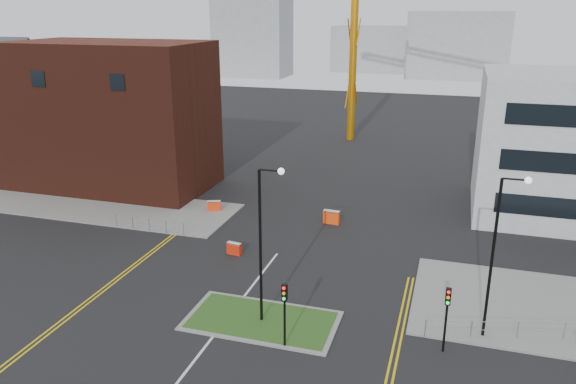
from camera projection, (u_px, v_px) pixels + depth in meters
name	position (u px, v px, depth m)	size (l,w,h in m)	color
pavement_left	(84.00, 204.00, 50.74)	(28.00, 8.00, 0.12)	slate
island_kerb	(262.00, 321.00, 31.93)	(8.60, 4.60, 0.08)	slate
grass_island	(262.00, 320.00, 31.92)	(8.00, 4.00, 0.12)	#1F4617
brick_building	(89.00, 116.00, 54.88)	(24.20, 10.07, 14.24)	#461B11
streetlamp_island	(264.00, 234.00, 30.18)	(1.46, 0.36, 9.18)	black
streetlamp_right_near	(498.00, 246.00, 28.67)	(1.46, 0.36, 9.18)	black
traffic_light_island	(284.00, 303.00, 28.75)	(0.28, 0.33, 3.65)	black
traffic_light_right	(447.00, 308.00, 28.35)	(0.28, 0.33, 3.65)	black
railing_left	(149.00, 223.00, 44.39)	(6.05, 0.05, 1.10)	gray
centre_line	(181.00, 378.00, 27.05)	(0.15, 30.00, 0.01)	silver
yellow_left_a	(114.00, 280.00, 36.81)	(0.12, 24.00, 0.01)	gold
yellow_left_b	(118.00, 280.00, 36.73)	(0.12, 24.00, 0.01)	gold
yellow_right_a	(390.00, 365.00, 28.05)	(0.12, 20.00, 0.01)	gold
yellow_right_b	(396.00, 366.00, 27.96)	(0.12, 20.00, 0.01)	gold
skyline_a	(253.00, 32.00, 141.83)	(18.00, 12.00, 22.00)	gray
skyline_b	(458.00, 45.00, 137.98)	(24.00, 12.00, 16.00)	gray
skyline_d	(389.00, 49.00, 152.68)	(30.00, 12.00, 12.00)	gray
barrier_left	(214.00, 206.00, 48.89)	(1.23, 0.78, 0.98)	#ED370D
barrier_mid	(234.00, 248.00, 40.42)	(1.12, 0.52, 0.90)	red
barrier_right	(332.00, 217.00, 46.16)	(1.36, 0.54, 1.12)	#FF430E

